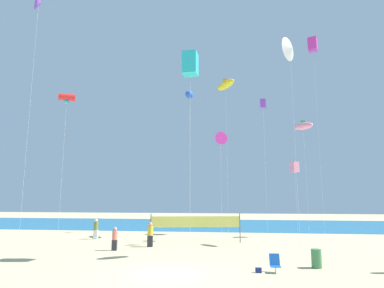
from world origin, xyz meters
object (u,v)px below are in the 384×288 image
beachgoer_mustard_shirt (150,234)px  kite_violet_box (263,104)px  kite_blue_delta (190,94)px  kite_magenta_box (313,45)px  kite_pink_box (295,167)px  kite_magenta_delta (220,139)px  trash_barrel (316,258)px  kite_red_tube (67,98)px  kite_yellow_inflatable (226,85)px  kite_violet_delta (39,3)px  kite_pink_inflatable (303,126)px  beachgoer_olive_shirt (96,228)px  volleyball_net (196,223)px  kite_cyan_box (190,64)px  beach_handbag (258,270)px  folding_beach_chair (275,263)px  kite_white_delta (290,49)px

beachgoer_mustard_shirt → kite_violet_box: 15.53m
kite_blue_delta → kite_magenta_box: (14.16, -0.16, 5.25)m
kite_pink_box → kite_blue_delta: bearing=163.8°
kite_magenta_delta → kite_blue_delta: 12.01m
trash_barrel → kite_red_tube: (-18.44, 6.21, 11.71)m
kite_yellow_inflatable → kite_violet_delta: size_ratio=0.78×
kite_pink_inflatable → kite_red_tube: size_ratio=0.81×
beachgoer_olive_shirt → kite_yellow_inflatable: 19.03m
volleyball_net → kite_pink_box: kite_pink_box is taller
kite_yellow_inflatable → kite_red_tube: bearing=-151.8°
kite_magenta_delta → kite_cyan_box: (-1.75, -6.47, 4.06)m
beach_handbag → kite_pink_box: (4.92, 15.44, 6.58)m
kite_pink_inflatable → kite_red_tube: (-20.03, -2.46, 2.51)m
kite_pink_inflatable → kite_blue_delta: bearing=142.1°
trash_barrel → kite_pink_box: size_ratio=0.14×
beachgoer_olive_shirt → kite_violet_delta: (-3.39, -5.97, 18.93)m
kite_pink_box → trash_barrel: bearing=-97.0°
kite_cyan_box → kite_violet_box: size_ratio=1.05×
beach_handbag → kite_violet_delta: kite_violet_delta is taller
kite_magenta_delta → beachgoer_olive_shirt: bearing=170.6°
kite_red_tube → kite_pink_inflatable: bearing=7.0°
beach_handbag → kite_yellow_inflatable: (-1.72, 14.96, 15.22)m
kite_yellow_inflatable → kite_violet_delta: kite_violet_delta is taller
kite_magenta_delta → kite_magenta_box: bearing=40.5°
kite_red_tube → kite_violet_delta: (-1.88, -2.14, 7.68)m
folding_beach_chair → kite_yellow_inflatable: size_ratio=0.06×
kite_yellow_inflatable → kite_white_delta: kite_yellow_inflatable is taller
beachgoer_olive_shirt → beach_handbag: 17.94m
kite_pink_inflatable → kite_magenta_box: (3.36, 8.27, 11.25)m
folding_beach_chair → kite_magenta_delta: kite_magenta_delta is taller
kite_magenta_delta → kite_violet_box: kite_violet_box is taller
kite_pink_box → kite_violet_delta: kite_violet_delta is taller
kite_magenta_delta → beach_handbag: bearing=-77.3°
volleyball_net → kite_pink_inflatable: kite_pink_inflatable is taller
kite_white_delta → beach_handbag: bearing=-122.6°
volleyball_net → kite_yellow_inflatable: bearing=61.5°
volleyball_net → kite_yellow_inflatable: size_ratio=0.46×
folding_beach_chair → kite_cyan_box: 13.49m
trash_barrel → kite_blue_delta: size_ratio=0.06×
kite_magenta_box → kite_pink_box: bearing=-137.2°
volleyball_net → kite_magenta_box: 24.48m
volleyball_net → kite_pink_box: bearing=29.9°
folding_beach_chair → kite_red_tube: kite_red_tube is taller
folding_beach_chair → kite_blue_delta: 24.84m
kite_blue_delta → kite_magenta_box: bearing=-0.6°
kite_pink_box → kite_red_tube: 22.25m
kite_magenta_box → kite_red_tube: kite_magenta_box is taller
kite_blue_delta → kite_pink_inflatable: kite_blue_delta is taller
folding_beach_chair → kite_magenta_box: size_ratio=0.04×
beachgoer_olive_shirt → kite_magenta_delta: (11.54, -1.91, 7.72)m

